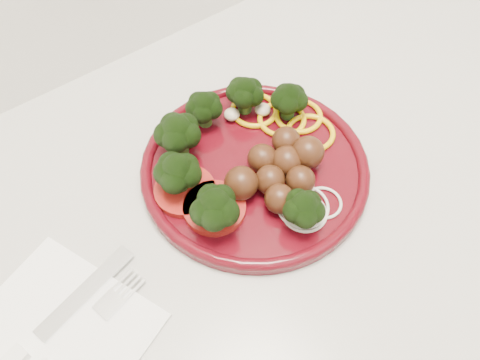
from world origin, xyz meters
TOP-DOWN VIEW (x-y plane):
  - counter at (0.00, 1.70)m, footprint 2.40×0.60m
  - plate at (-0.14, 1.72)m, footprint 0.27×0.27m
  - napkin at (-0.42, 1.68)m, footprint 0.21×0.21m
  - knife at (-0.45, 1.69)m, footprint 0.21×0.07m

SIDE VIEW (x-z plane):
  - counter at x=0.00m, z-range 0.00..0.90m
  - napkin at x=-0.42m, z-range 0.90..0.90m
  - knife at x=-0.45m, z-range 0.90..0.91m
  - plate at x=-0.14m, z-range 0.89..0.95m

